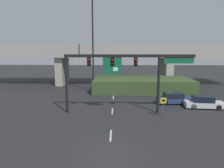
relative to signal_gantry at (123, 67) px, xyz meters
name	(u,v)px	position (x,y,z in m)	size (l,w,h in m)	color
ground_plane	(110,152)	(-1.14, -9.36, -5.14)	(160.00, 160.00, 0.00)	#262628
lane_markings	(113,103)	(-1.14, 4.11, -5.14)	(0.14, 23.56, 0.01)	silver
signal_gantry	(123,67)	(0.00, 0.00, 0.00)	(13.96, 0.44, 6.44)	black
speed_limit_sign	(163,104)	(4.17, -1.44, -3.76)	(0.60, 0.11, 2.10)	#4C4C4C
highway_light_pole_near	(93,41)	(-4.40, 11.25, 3.03)	(0.70, 0.36, 15.58)	black
overpass_bridge	(114,55)	(-1.14, 19.65, 0.57)	(48.76, 7.53, 7.81)	#A39E93
grass_embankment	(142,84)	(3.65, 13.67, -4.09)	(16.18, 9.63, 2.10)	#384C28
parked_sedan_near_right	(174,98)	(6.83, 4.28, -4.48)	(4.66, 2.10, 1.43)	navy
parked_sedan_mid_right	(204,102)	(9.78, 2.11, -4.46)	(4.64, 2.29, 1.49)	silver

